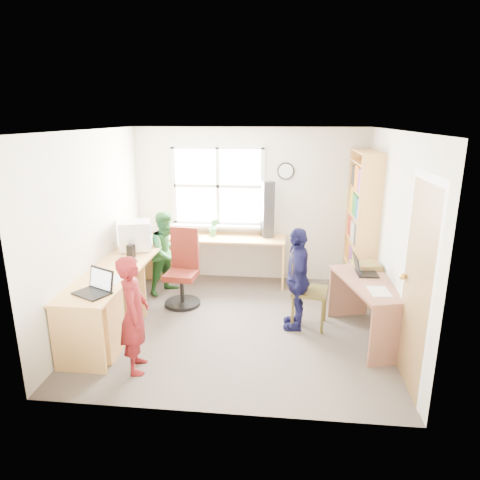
{
  "coord_description": "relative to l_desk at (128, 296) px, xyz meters",
  "views": [
    {
      "loc": [
        0.54,
        -4.9,
        2.55
      ],
      "look_at": [
        0.0,
        0.25,
        1.05
      ],
      "focal_mm": 32.0,
      "sensor_mm": 36.0,
      "label": 1
    }
  ],
  "objects": [
    {
      "name": "room",
      "position": [
        1.32,
        0.38,
        0.76
      ],
      "size": [
        3.64,
        3.44,
        2.44
      ],
      "color": "#4B423B",
      "rests_on": "ground"
    },
    {
      "name": "l_desk",
      "position": [
        0.0,
        0.0,
        0.0
      ],
      "size": [
        2.38,
        2.95,
        0.75
      ],
      "color": "#FFBC65",
      "rests_on": "ground"
    },
    {
      "name": "right_desk",
      "position": [
        2.88,
        0.12,
        0.06
      ],
      "size": [
        0.87,
        1.35,
        0.72
      ],
      "rotation": [
        0.0,
        0.0,
        0.26
      ],
      "color": "#98634C",
      "rests_on": "ground"
    },
    {
      "name": "bookshelf",
      "position": [
        2.96,
        1.47,
        0.55
      ],
      "size": [
        0.3,
        1.02,
        2.1
      ],
      "color": "#FFBC65",
      "rests_on": "ground"
    },
    {
      "name": "swivel_chair",
      "position": [
        0.47,
        0.87,
        0.01
      ],
      "size": [
        0.54,
        0.54,
        1.07
      ],
      "rotation": [
        0.0,
        0.0,
        -0.08
      ],
      "color": "black",
      "rests_on": "ground"
    },
    {
      "name": "wooden_chair",
      "position": [
        2.12,
        0.38,
        0.07
      ],
      "size": [
        0.49,
        0.49,
        0.97
      ],
      "rotation": [
        0.0,
        0.0,
        -0.17
      ],
      "color": "#4E431A",
      "rests_on": "ground"
    },
    {
      "name": "crt_monitor",
      "position": [
        -0.2,
        0.92,
        0.5
      ],
      "size": [
        0.51,
        0.48,
        0.41
      ],
      "rotation": [
        0.0,
        0.0,
        0.29
      ],
      "color": "white",
      "rests_on": "l_desk"
    },
    {
      "name": "laptop_left",
      "position": [
        -0.11,
        -0.59,
        0.35
      ],
      "size": [
        0.46,
        0.43,
        0.25
      ],
      "rotation": [
        0.0,
        0.0,
        -0.48
      ],
      "color": "black",
      "rests_on": "l_desk"
    },
    {
      "name": "laptop_right",
      "position": [
        2.82,
        0.39,
        0.31
      ],
      "size": [
        0.28,
        0.34,
        0.23
      ],
      "rotation": [
        0.0,
        0.0,
        1.6
      ],
      "color": "black",
      "rests_on": "right_desk"
    },
    {
      "name": "speaker_a",
      "position": [
        -0.15,
        0.59,
        0.38
      ],
      "size": [
        0.1,
        0.1,
        0.17
      ],
      "rotation": [
        0.0,
        0.0,
        -0.23
      ],
      "color": "black",
      "rests_on": "l_desk"
    },
    {
      "name": "speaker_b",
      "position": [
        -0.15,
        1.06,
        0.38
      ],
      "size": [
        0.1,
        0.1,
        0.17
      ],
      "rotation": [
        0.0,
        0.0,
        -0.18
      ],
      "color": "black",
      "rests_on": "l_desk"
    },
    {
      "name": "cd_tower",
      "position": [
        1.6,
        1.78,
        0.73
      ],
      "size": [
        0.22,
        0.2,
        0.87
      ],
      "rotation": [
        0.0,
        0.0,
        0.35
      ],
      "color": "black",
      "rests_on": "l_desk"
    },
    {
      "name": "game_box",
      "position": [
        2.89,
        0.61,
        0.29
      ],
      "size": [
        0.37,
        0.37,
        0.06
      ],
      "rotation": [
        0.0,
        0.0,
        0.18
      ],
      "color": "red",
      "rests_on": "right_desk"
    },
    {
      "name": "paper_a",
      "position": [
        -0.1,
        -0.23,
        0.3
      ],
      "size": [
        0.23,
        0.32,
        0.0
      ],
      "rotation": [
        0.0,
        0.0,
        0.04
      ],
      "color": "silver",
      "rests_on": "l_desk"
    },
    {
      "name": "paper_b",
      "position": [
        2.9,
        -0.17,
        0.26
      ],
      "size": [
        0.23,
        0.32,
        0.0
      ],
      "rotation": [
        0.0,
        0.0,
        0.08
      ],
      "color": "silver",
      "rests_on": "right_desk"
    },
    {
      "name": "potted_plant",
      "position": [
        0.77,
        1.74,
        0.44
      ],
      "size": [
        0.16,
        0.13,
        0.28
      ],
      "primitive_type": "imported",
      "rotation": [
        0.0,
        0.0,
        0.02
      ],
      "color": "#2E743D",
      "rests_on": "l_desk"
    },
    {
      "name": "person_red",
      "position": [
        0.37,
        -0.8,
        0.17
      ],
      "size": [
        0.4,
        0.51,
        1.24
      ],
      "primitive_type": "imported",
      "rotation": [
        0.0,
        0.0,
        1.82
      ],
      "color": "maroon",
      "rests_on": "ground"
    },
    {
      "name": "person_green",
      "position": [
        0.15,
        1.24,
        0.16
      ],
      "size": [
        0.73,
        0.76,
        1.24
      ],
      "primitive_type": "imported",
      "rotation": [
        0.0,
        0.0,
        0.97
      ],
      "color": "#2A6A2B",
      "rests_on": "ground"
    },
    {
      "name": "person_navy",
      "position": [
        2.03,
        0.32,
        0.19
      ],
      "size": [
        0.33,
        0.76,
        1.29
      ],
      "primitive_type": "imported",
      "rotation": [
        0.0,
        0.0,
        -1.6
      ],
      "color": "#141541",
      "rests_on": "ground"
    }
  ]
}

